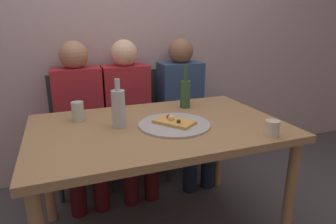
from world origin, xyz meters
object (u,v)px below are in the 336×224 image
object	(u,v)px
tumbler_far	(78,111)
chair_left	(80,123)
beer_bottle	(185,93)
wine_bottle	(119,108)
tumbler_near	(272,128)
pizza_slice_last	(174,121)
guest_in_beanie	(129,109)
dining_table	(159,138)
chair_middle	(126,118)
guest_in_sweater	(80,114)
guest_by_wall	(184,103)
pizza_tray	(174,124)
chair_right	(177,112)

from	to	relation	value
tumbler_far	chair_left	bearing A→B (deg)	86.78
beer_bottle	tumbler_far	xyz separation A→B (m)	(-0.70, -0.04, -0.04)
wine_bottle	tumbler_far	xyz separation A→B (m)	(-0.20, 0.19, -0.05)
tumbler_near	pizza_slice_last	bearing A→B (deg)	141.71
pizza_slice_last	guest_in_beanie	bearing A→B (deg)	96.39
dining_table	tumbler_far	xyz separation A→B (m)	(-0.42, 0.23, 0.14)
tumbler_far	chair_middle	world-z (taller)	chair_middle
beer_bottle	guest_in_sweater	bearing A→B (deg)	146.77
dining_table	guest_by_wall	size ratio (longest dim) A/B	1.20
chair_left	guest_in_beanie	bearing A→B (deg)	158.05
pizza_tray	tumbler_far	bearing A→B (deg)	150.98
wine_bottle	beer_bottle	xyz separation A→B (m)	(0.50, 0.22, -0.01)
pizza_slice_last	tumbler_near	distance (m)	0.52
tumbler_near	dining_table	bearing A→B (deg)	142.56
wine_bottle	pizza_tray	bearing A→B (deg)	-16.42
guest_in_beanie	dining_table	bearing A→B (deg)	90.68
tumbler_near	guest_in_sweater	world-z (taller)	guest_in_sweater
pizza_slice_last	beer_bottle	bearing A→B (deg)	56.42
beer_bottle	chair_right	world-z (taller)	beer_bottle
beer_bottle	chair_left	xyz separation A→B (m)	(-0.66, 0.59, -0.33)
guest_by_wall	tumbler_near	bearing A→B (deg)	90.67
chair_left	chair_middle	size ratio (longest dim) A/B	1.00
chair_left	chair_right	world-z (taller)	same
pizza_slice_last	tumbler_near	xyz separation A→B (m)	(0.41, -0.32, 0.02)
tumbler_near	chair_right	size ratio (longest dim) A/B	0.09
beer_bottle	pizza_slice_last	bearing A→B (deg)	-123.58
chair_left	pizza_slice_last	bearing A→B (deg)	117.17
pizza_slice_last	chair_left	size ratio (longest dim) A/B	0.28
guest_by_wall	guest_in_sweater	bearing A→B (deg)	0.00
dining_table	guest_by_wall	distance (m)	0.84
dining_table	guest_in_beanie	world-z (taller)	guest_in_beanie
chair_middle	guest_in_beanie	xyz separation A→B (m)	(-0.00, -0.15, 0.13)
wine_bottle	guest_by_wall	world-z (taller)	guest_by_wall
chair_left	guest_in_beanie	distance (m)	0.42
chair_middle	guest_in_beanie	bearing A→B (deg)	90.00
tumbler_near	chair_middle	xyz separation A→B (m)	(-0.49, 1.21, -0.27)
pizza_slice_last	beer_bottle	size ratio (longest dim) A/B	0.90
guest_in_beanie	guest_by_wall	distance (m)	0.48
tumbler_near	guest_in_beanie	distance (m)	1.18
beer_bottle	guest_in_sweater	size ratio (longest dim) A/B	0.24
chair_right	guest_in_beanie	xyz separation A→B (m)	(-0.48, -0.15, 0.13)
pizza_tray	chair_middle	bearing A→B (deg)	95.40
tumbler_near	tumbler_far	distance (m)	1.08
pizza_tray	chair_right	xyz separation A→B (m)	(0.39, 0.90, -0.23)
wine_bottle	guest_by_wall	bearing A→B (deg)	43.89
pizza_tray	pizza_slice_last	world-z (taller)	pizza_slice_last
dining_table	guest_in_beanie	bearing A→B (deg)	90.68
beer_bottle	chair_right	size ratio (longest dim) A/B	0.31
tumbler_near	guest_in_beanie	xyz separation A→B (m)	(-0.49, 1.06, -0.14)
tumbler_near	chair_right	xyz separation A→B (m)	(-0.01, 1.21, -0.27)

